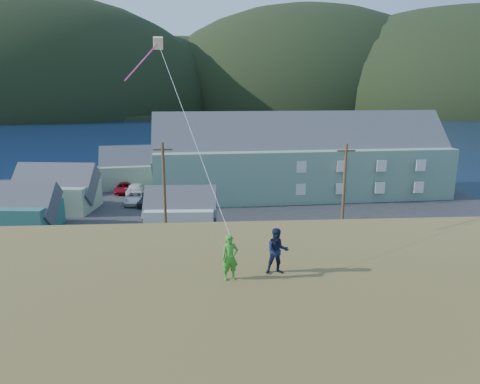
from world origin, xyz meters
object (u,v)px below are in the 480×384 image
(lodge, at_px, (300,157))
(kite_flyer_navy, at_px, (277,251))
(shed_white, at_px, (181,211))
(shed_palegreen_far, at_px, (139,168))
(shed_teal, at_px, (18,209))
(wharf, at_px, (171,170))
(shed_palegreen_near, at_px, (55,190))
(kite_flyer_green, at_px, (230,258))

(lodge, bearing_deg, kite_flyer_navy, -106.45)
(shed_white, distance_m, shed_palegreen_far, 23.04)
(shed_teal, distance_m, shed_white, 16.66)
(wharf, distance_m, shed_palegreen_near, 26.36)
(lodge, height_order, kite_flyer_navy, lodge)
(kite_flyer_green, bearing_deg, wharf, 84.49)
(shed_palegreen_near, relative_size, shed_white, 1.37)
(wharf, distance_m, lodge, 26.67)
(wharf, bearing_deg, shed_white, -83.06)
(shed_teal, height_order, kite_flyer_green, kite_flyer_green)
(wharf, relative_size, kite_flyer_navy, 14.61)
(wharf, relative_size, kite_flyer_green, 15.31)
(shed_palegreen_far, height_order, kite_flyer_green, kite_flyer_green)
(shed_white, height_order, shed_palegreen_far, shed_palegreen_far)
(shed_palegreen_far, bearing_deg, wharf, 63.86)
(wharf, bearing_deg, kite_flyer_green, -82.59)
(wharf, height_order, kite_flyer_green, kite_flyer_green)
(wharf, bearing_deg, shed_teal, -112.12)
(shed_white, bearing_deg, kite_flyer_navy, -76.10)
(shed_teal, relative_size, shed_white, 1.11)
(shed_teal, relative_size, kite_flyer_green, 4.77)
(kite_flyer_navy, bearing_deg, wharf, 96.80)
(shed_white, relative_size, kite_flyer_green, 4.30)
(shed_palegreen_near, height_order, shed_palegreen_far, shed_palegreen_far)
(lodge, xyz_separation_m, kite_flyer_green, (-11.32, -41.56, 2.82))
(wharf, xyz_separation_m, shed_white, (3.99, -32.79, 1.75))
(shed_palegreen_near, bearing_deg, shed_white, -23.60)
(shed_white, bearing_deg, lodge, 46.43)
(kite_flyer_navy, bearing_deg, kite_flyer_green, -169.84)
(lodge, relative_size, shed_palegreen_far, 3.36)
(shed_palegreen_far, bearing_deg, lodge, -25.09)
(wharf, relative_size, shed_palegreen_far, 2.22)
(shed_teal, xyz_separation_m, kite_flyer_navy, (22.11, -28.29, 5.83))
(shed_white, relative_size, shed_palegreen_far, 0.62)
(shed_palegreen_near, height_order, kite_flyer_navy, kite_flyer_navy)
(shed_palegreen_far, bearing_deg, kite_flyer_green, -84.82)
(shed_palegreen_far, height_order, kite_flyer_navy, kite_flyer_navy)
(shed_white, bearing_deg, kite_flyer_green, -80.01)
(lodge, height_order, shed_white, lodge)
(shed_palegreen_near, bearing_deg, shed_teal, -93.02)
(shed_palegreen_far, relative_size, kite_flyer_navy, 6.58)
(shed_teal, distance_m, kite_flyer_green, 35.62)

